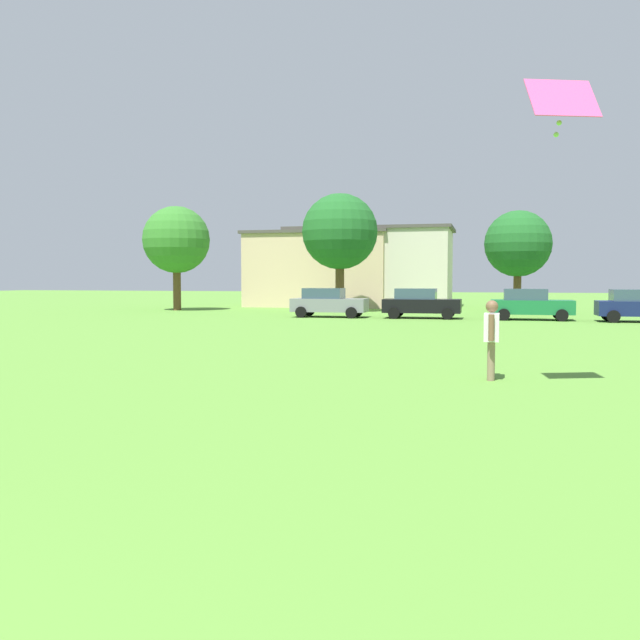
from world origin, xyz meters
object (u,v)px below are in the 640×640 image
object	(u,v)px
kite	(562,100)
parked_car_green_2	(530,304)
adult_bystander	(492,333)
parked_car_navy_3	(639,305)
tree_far_left	(176,240)
parked_car_gray_0	(328,302)
tree_far_right	(518,244)
tree_center	(340,232)
parked_car_black_1	(420,303)

from	to	relation	value
kite	parked_car_green_2	world-z (taller)	kite
adult_bystander	parked_car_navy_3	xyz separation A→B (m)	(7.44, 22.24, -0.19)
tree_far_left	parked_car_gray_0	bearing A→B (deg)	-24.76
parked_car_gray_0	tree_far_left	size ratio (longest dim) A/B	0.59
tree_far_left	tree_far_right	distance (m)	22.99
adult_bystander	kite	distance (m)	5.00
kite	tree_far_left	size ratio (longest dim) A/B	0.20
parked_car_gray_0	tree_center	size ratio (longest dim) A/B	0.54
adult_bystander	parked_car_black_1	xyz separation A→B (m)	(-3.78, 22.90, -0.19)
parked_car_black_1	parked_car_green_2	size ratio (longest dim) A/B	1.00
parked_car_black_1	tree_center	distance (m)	9.88
kite	parked_car_navy_3	size ratio (longest dim) A/B	0.34
tree_far_left	tree_far_right	bearing A→B (deg)	2.73
parked_car_green_2	tree_center	world-z (taller)	tree_center
kite	tree_center	distance (m)	32.70
adult_bystander	parked_car_green_2	size ratio (longest dim) A/B	0.41
adult_bystander	kite	world-z (taller)	kite
parked_car_green_2	parked_car_black_1	bearing A→B (deg)	178.96
parked_car_black_1	tree_far_right	bearing A→B (deg)	50.18
parked_car_green_2	adult_bystander	bearing A→B (deg)	-95.28
parked_car_black_1	tree_far_left	size ratio (longest dim) A/B	0.59
parked_car_black_1	parked_car_navy_3	distance (m)	11.24
parked_car_black_1	kite	bearing A→B (deg)	-78.37
tree_center	parked_car_gray_0	bearing A→B (deg)	-83.57
adult_bystander	parked_car_navy_3	size ratio (longest dim) A/B	0.41
parked_car_gray_0	parked_car_black_1	world-z (taller)	same
adult_bystander	parked_car_navy_3	bearing A→B (deg)	162.87
parked_car_gray_0	parked_car_green_2	distance (m)	11.17
parked_car_gray_0	parked_car_navy_3	bearing A→B (deg)	-1.71
tree_far_left	parked_car_navy_3	bearing A→B (deg)	-12.04
kite	parked_car_gray_0	distance (m)	26.74
adult_bystander	parked_car_navy_3	world-z (taller)	adult_bystander
adult_bystander	tree_far_right	xyz separation A→B (m)	(1.69, 29.45, 3.36)
adult_bystander	parked_car_black_1	world-z (taller)	adult_bystander
parked_car_gray_0	tree_center	xyz separation A→B (m)	(-0.74, 6.58, 4.49)
parked_car_black_1	tree_center	xyz separation A→B (m)	(-6.03, 6.41, 4.49)
kite	parked_car_gray_0	size ratio (longest dim) A/B	0.34
parked_car_navy_3	parked_car_gray_0	bearing A→B (deg)	178.29
adult_bystander	tree_far_right	bearing A→B (deg)	178.09
parked_car_gray_0	parked_car_green_2	world-z (taller)	same
adult_bystander	tree_far_right	world-z (taller)	tree_far_right
parked_car_green_2	tree_far_left	world-z (taller)	tree_far_left
adult_bystander	tree_far_left	size ratio (longest dim) A/B	0.24
kite	parked_car_black_1	xyz separation A→B (m)	(-5.01, 24.36, -4.80)
parked_car_navy_3	tree_far_left	bearing A→B (deg)	167.96
parked_car_green_2	tree_far_right	size ratio (longest dim) A/B	0.66
kite	tree_far_right	world-z (taller)	tree_far_right
tree_far_left	tree_center	distance (m)	11.51
tree_far_left	tree_far_right	size ratio (longest dim) A/B	1.11
kite	tree_center	xyz separation A→B (m)	(-11.05, 30.78, -0.32)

